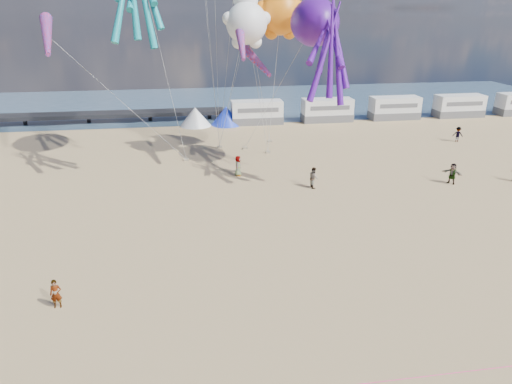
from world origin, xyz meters
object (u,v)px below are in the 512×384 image
object	(u,v)px
beachgoer_4	(452,174)
tent_white	(195,117)
motorhome_2	(394,108)
sandbag_d	(269,141)
beachgoer_1	(314,178)
motorhome_3	(459,106)
kite_teddy_orange	(281,13)
beachgoer_2	(458,134)
motorhome_1	(327,110)
motorhome_0	(257,112)
kite_panda	(247,23)
windsock_left	(47,35)
sandbag_c	(268,152)
windsock_right	(241,42)
windsock_mid	(256,60)
standing_person	(56,294)
beachgoer_0	(238,166)
sandbag_e	(219,147)
sandbag_a	(186,160)
sandbag_b	(245,148)
kite_octopus_purple	(315,22)
tent_blue	(226,116)

from	to	relation	value
beachgoer_4	tent_white	bearing A→B (deg)	-179.14
beachgoer_4	motorhome_2	bearing A→B (deg)	126.53
sandbag_d	beachgoer_1	bearing A→B (deg)	-85.34
motorhome_3	kite_teddy_orange	distance (m)	33.78
beachgoer_1	beachgoer_2	bearing A→B (deg)	-62.85
motorhome_1	kite_teddy_orange	xyz separation A→B (m)	(-9.34, -13.73, 12.22)
beachgoer_4	motorhome_3	bearing A→B (deg)	107.70
motorhome_0	kite_panda	size ratio (longest dim) A/B	1.05
windsock_left	tent_white	bearing A→B (deg)	38.74
sandbag_c	kite_panda	bearing A→B (deg)	-136.95
windsock_right	kite_panda	bearing A→B (deg)	75.77
motorhome_0	kite_teddy_orange	xyz separation A→B (m)	(0.16, -13.73, 12.22)
tent_white	sandbag_c	xyz separation A→B (m)	(7.17, -13.21, -1.09)
beachgoer_4	windsock_right	bearing A→B (deg)	-149.63
tent_white	kite_panda	bearing A→B (deg)	-73.04
windsock_mid	windsock_left	bearing A→B (deg)	155.99
standing_person	windsock_left	world-z (taller)	windsock_left
motorhome_0	beachgoer_0	xyz separation A→B (m)	(-4.68, -19.59, -0.58)
sandbag_e	windsock_right	bearing A→B (deg)	-78.16
sandbag_e	kite_panda	bearing A→B (deg)	-63.52
windsock_left	beachgoer_4	bearing A→B (deg)	-27.40
beachgoer_0	sandbag_c	xyz separation A→B (m)	(3.85, 6.38, -0.81)
beachgoer_1	windsock_mid	distance (m)	12.43
motorhome_2	sandbag_e	size ratio (longest dim) A/B	13.20
beachgoer_4	sandbag_a	size ratio (longest dim) A/B	3.63
standing_person	kite_teddy_orange	xyz separation A→B (m)	(16.13, 24.04, 12.93)
beachgoer_0	kite_panda	xyz separation A→B (m)	(1.41, 4.10, 11.95)
motorhome_1	standing_person	xyz separation A→B (m)	(-25.47, -37.77, -0.72)
motorhome_2	beachgoer_0	size ratio (longest dim) A/B	3.57
motorhome_3	kite_panda	distance (m)	37.14
beachgoer_1	kite_panda	xyz separation A→B (m)	(-4.54, 7.99, 11.98)
sandbag_b	sandbag_e	distance (m)	2.81
tent_white	windsock_left	xyz separation A→B (m)	(-12.35, -15.45, 10.80)
kite_panda	windsock_right	xyz separation A→B (m)	(-0.83, -2.75, -1.44)
sandbag_c	kite_teddy_orange	world-z (taller)	kite_teddy_orange
sandbag_d	standing_person	bearing A→B (deg)	-119.20
sandbag_a	sandbag_d	xyz separation A→B (m)	(9.40, 5.46, 0.00)
standing_person	motorhome_0	bearing A→B (deg)	65.50
sandbag_d	motorhome_3	bearing A→B (deg)	17.65
sandbag_c	kite_octopus_purple	xyz separation A→B (m)	(2.88, -5.53, 12.91)
motorhome_1	windsock_left	bearing A→B (deg)	-152.63
beachgoer_1	kite_octopus_purple	world-z (taller)	kite_octopus_purple
sandbag_d	kite_panda	size ratio (longest dim) A/B	0.08
tent_blue	windsock_mid	world-z (taller)	windsock_mid
standing_person	kite_octopus_purple	distance (m)	28.93
beachgoer_4	kite_octopus_purple	size ratio (longest dim) A/B	0.18
beachgoer_1	windsock_mid	world-z (taller)	windsock_mid
motorhome_3	sandbag_b	bearing A→B (deg)	-160.25
sandbag_b	kite_panda	distance (m)	13.43
motorhome_0	beachgoer_2	bearing A→B (deg)	-29.47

